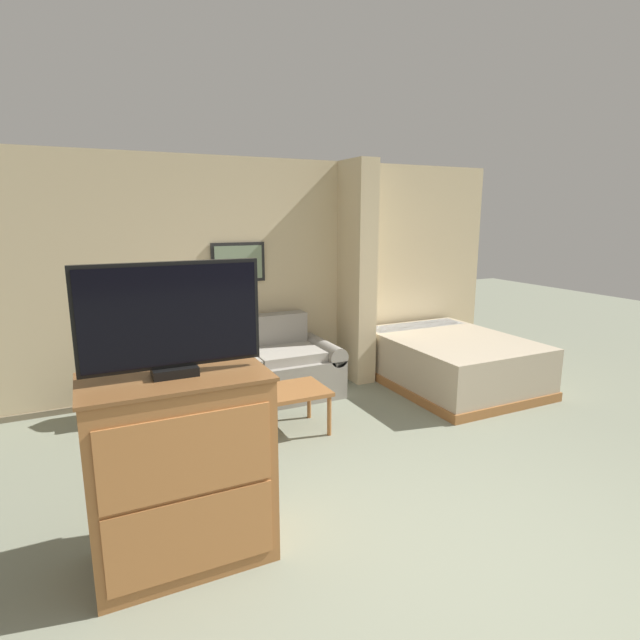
% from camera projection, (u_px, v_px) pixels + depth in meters
% --- Properties ---
extents(ground_plane, '(20.00, 20.00, 0.00)m').
position_uv_depth(ground_plane, '(465.00, 584.00, 2.73)').
color(ground_plane, gray).
extents(wall_back, '(6.69, 0.16, 2.60)m').
position_uv_depth(wall_back, '(250.00, 276.00, 5.72)').
color(wall_back, '#CCB78E').
rests_on(wall_back, ground_plane).
extents(wall_partition_pillar, '(0.24, 0.55, 2.60)m').
position_uv_depth(wall_partition_pillar, '(357.00, 273.00, 5.93)').
color(wall_partition_pillar, '#CCB78E').
rests_on(wall_partition_pillar, ground_plane).
extents(couch, '(1.88, 0.84, 0.87)m').
position_uv_depth(couch, '(253.00, 371.00, 5.43)').
color(couch, gray).
rests_on(couch, ground_plane).
extents(coffee_table, '(0.64, 0.53, 0.42)m').
position_uv_depth(coffee_table, '(291.00, 394.00, 4.58)').
color(coffee_table, '#996033').
rests_on(coffee_table, ground_plane).
extents(side_table, '(0.42, 0.42, 0.57)m').
position_uv_depth(side_table, '(143.00, 372.00, 4.91)').
color(side_table, '#996033').
rests_on(side_table, ground_plane).
extents(table_lamp, '(0.34, 0.34, 0.42)m').
position_uv_depth(table_lamp, '(140.00, 333.00, 4.83)').
color(table_lamp, tan).
rests_on(table_lamp, side_table).
extents(tv_dresser, '(1.01, 0.57, 1.12)m').
position_uv_depth(tv_dresser, '(181.00, 470.00, 2.84)').
color(tv_dresser, '#996033').
rests_on(tv_dresser, ground_plane).
extents(tv, '(0.96, 0.16, 0.62)m').
position_uv_depth(tv, '(171.00, 319.00, 2.66)').
color(tv, black).
rests_on(tv, tv_dresser).
extents(bed, '(1.47, 1.90, 0.58)m').
position_uv_depth(bed, '(450.00, 360.00, 5.89)').
color(bed, '#996033').
rests_on(bed, ground_plane).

